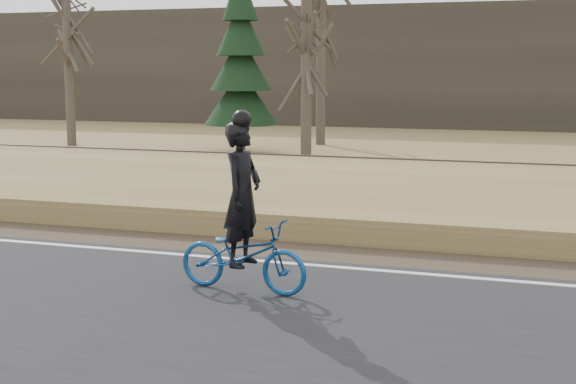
% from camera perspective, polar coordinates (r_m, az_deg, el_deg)
% --- Properties ---
extents(ground, '(120.00, 120.00, 0.00)m').
position_cam_1_polar(ground, '(11.56, 6.49, -6.13)').
color(ground, '#96804C').
rests_on(ground, ground).
extents(road, '(120.00, 6.00, 0.06)m').
position_cam_1_polar(road, '(9.22, 3.27, -9.81)').
color(road, black).
rests_on(road, ground).
extents(edge_line, '(120.00, 0.12, 0.01)m').
position_cam_1_polar(edge_line, '(11.74, 6.70, -5.58)').
color(edge_line, silver).
rests_on(edge_line, road).
extents(shoulder, '(120.00, 1.60, 0.04)m').
position_cam_1_polar(shoulder, '(12.70, 7.61, -4.69)').
color(shoulder, '#473A2B').
rests_on(shoulder, ground).
extents(embankment, '(120.00, 5.00, 0.44)m').
position_cam_1_polar(embankment, '(15.56, 9.68, -1.47)').
color(embankment, '#96804C').
rests_on(embankment, ground).
extents(ballast, '(120.00, 3.00, 0.45)m').
position_cam_1_polar(ballast, '(19.28, 11.38, 0.48)').
color(ballast, slate).
rests_on(ballast, ground).
extents(railroad, '(120.00, 2.40, 0.29)m').
position_cam_1_polar(railroad, '(19.24, 11.41, 1.38)').
color(railroad, black).
rests_on(railroad, ballast).
extents(treeline_backdrop, '(120.00, 4.00, 6.00)m').
position_cam_1_polar(treeline_backdrop, '(41.01, 15.28, 8.61)').
color(treeline_backdrop, '#383328').
rests_on(treeline_backdrop, ground).
extents(cyclist, '(1.87, 0.80, 2.38)m').
position_cam_1_polar(cyclist, '(10.50, -3.24, -2.94)').
color(cyclist, navy).
rests_on(cyclist, road).
extents(bare_tree_far_left, '(0.36, 0.36, 6.48)m').
position_cam_1_polar(bare_tree_far_left, '(31.76, -15.35, 9.04)').
color(bare_tree_far_left, brown).
rests_on(bare_tree_far_left, ground).
extents(bare_tree_left, '(0.36, 0.36, 8.51)m').
position_cam_1_polar(bare_tree_left, '(31.07, 2.37, 11.23)').
color(bare_tree_left, brown).
rests_on(bare_tree_left, ground).
extents(bare_tree_near_left, '(0.36, 0.36, 6.05)m').
position_cam_1_polar(bare_tree_near_left, '(26.54, 1.31, 8.98)').
color(bare_tree_near_left, brown).
rests_on(bare_tree_near_left, ground).
extents(conifer, '(2.60, 2.60, 6.47)m').
position_cam_1_polar(conifer, '(28.26, -3.38, 9.03)').
color(conifer, brown).
rests_on(conifer, ground).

